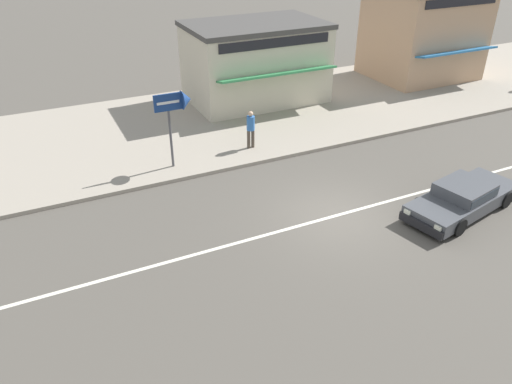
{
  "coord_description": "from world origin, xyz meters",
  "views": [
    {
      "loc": [
        -8.68,
        -11.79,
        9.22
      ],
      "look_at": [
        -2.4,
        1.39,
        0.8
      ],
      "focal_mm": 35.0,
      "sensor_mm": 36.0,
      "label": 1
    }
  ],
  "objects_px": {
    "arrow_signboard": "(182,104)",
    "shopfront_mid_block": "(423,32)",
    "sedan_dark_grey_0": "(463,197)",
    "shopfront_corner_warung": "(255,62)",
    "pedestrian_mid_kerb": "(251,127)"
  },
  "relations": [
    {
      "from": "sedan_dark_grey_0",
      "to": "pedestrian_mid_kerb",
      "type": "bearing_deg",
      "value": 120.76
    },
    {
      "from": "sedan_dark_grey_0",
      "to": "pedestrian_mid_kerb",
      "type": "distance_m",
      "value": 8.82
    },
    {
      "from": "arrow_signboard",
      "to": "shopfront_corner_warung",
      "type": "height_order",
      "value": "shopfront_corner_warung"
    },
    {
      "from": "arrow_signboard",
      "to": "shopfront_corner_warung",
      "type": "xyz_separation_m",
      "value": [
        5.87,
        5.84,
        -0.55
      ]
    },
    {
      "from": "arrow_signboard",
      "to": "shopfront_corner_warung",
      "type": "distance_m",
      "value": 8.3
    },
    {
      "from": "sedan_dark_grey_0",
      "to": "shopfront_mid_block",
      "type": "bearing_deg",
      "value": 54.32
    },
    {
      "from": "sedan_dark_grey_0",
      "to": "shopfront_mid_block",
      "type": "height_order",
      "value": "shopfront_mid_block"
    },
    {
      "from": "shopfront_corner_warung",
      "to": "shopfront_mid_block",
      "type": "relative_size",
      "value": 1.17
    },
    {
      "from": "sedan_dark_grey_0",
      "to": "shopfront_corner_warung",
      "type": "bearing_deg",
      "value": 97.18
    },
    {
      "from": "sedan_dark_grey_0",
      "to": "shopfront_corner_warung",
      "type": "distance_m",
      "value": 13.31
    },
    {
      "from": "sedan_dark_grey_0",
      "to": "arrow_signboard",
      "type": "xyz_separation_m",
      "value": [
        -7.52,
        7.26,
        2.16
      ]
    },
    {
      "from": "pedestrian_mid_kerb",
      "to": "shopfront_corner_warung",
      "type": "xyz_separation_m",
      "value": [
        2.85,
        5.54,
        1.04
      ]
    },
    {
      "from": "sedan_dark_grey_0",
      "to": "shopfront_mid_block",
      "type": "distance_m",
      "value": 15.84
    },
    {
      "from": "arrow_signboard",
      "to": "shopfront_mid_block",
      "type": "bearing_deg",
      "value": 18.19
    },
    {
      "from": "shopfront_mid_block",
      "to": "sedan_dark_grey_0",
      "type": "bearing_deg",
      "value": -125.68
    }
  ]
}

